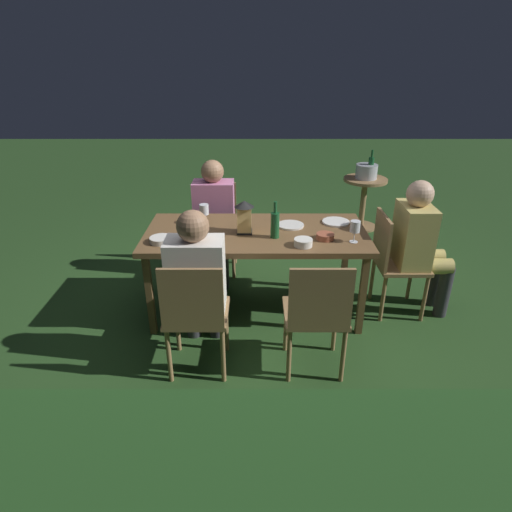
{
  "coord_description": "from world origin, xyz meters",
  "views": [
    {
      "loc": [
        -0.0,
        3.22,
        2.05
      ],
      "look_at": [
        0.0,
        0.0,
        0.51
      ],
      "focal_mm": 30.41,
      "sensor_mm": 36.0,
      "label": 1
    }
  ],
  "objects": [
    {
      "name": "bowl_olives",
      "position": [
        -0.35,
        0.28,
        0.76
      ],
      "size": [
        0.14,
        0.14,
        0.06
      ],
      "color": "silver",
      "rests_on": "dining_table"
    },
    {
      "name": "person_in_pink",
      "position": [
        0.4,
        -0.62,
        0.64
      ],
      "size": [
        0.38,
        0.47,
        1.15
      ],
      "color": "#C675A3",
      "rests_on": "ground"
    },
    {
      "name": "chair_head_near",
      "position": [
        -1.14,
        0.0,
        0.49
      ],
      "size": [
        0.4,
        0.42,
        0.87
      ],
      "color": "#937047",
      "rests_on": "ground"
    },
    {
      "name": "ground_plane",
      "position": [
        0.0,
        0.0,
        0.0
      ],
      "size": [
        16.0,
        16.0,
        0.0
      ],
      "primitive_type": "plane",
      "color": "#26471E"
    },
    {
      "name": "bowl_bread",
      "position": [
        0.72,
        0.22,
        0.75
      ],
      "size": [
        0.17,
        0.17,
        0.04
      ],
      "color": "silver",
      "rests_on": "dining_table"
    },
    {
      "name": "green_bottle_on_table",
      "position": [
        -0.15,
        0.12,
        0.84
      ],
      "size": [
        0.07,
        0.07,
        0.29
      ],
      "color": "#195128",
      "rests_on": "dining_table"
    },
    {
      "name": "wine_glass_c",
      "position": [
        0.41,
        0.32,
        0.85
      ],
      "size": [
        0.08,
        0.08,
        0.17
      ],
      "color": "silver",
      "rests_on": "dining_table"
    },
    {
      "name": "plate_a",
      "position": [
        -0.67,
        -0.19,
        0.74
      ],
      "size": [
        0.23,
        0.23,
        0.01
      ],
      "primitive_type": "cylinder",
      "color": "white",
      "rests_on": "dining_table"
    },
    {
      "name": "bowl_salad",
      "position": [
        -0.53,
        0.16,
        0.76
      ],
      "size": [
        0.14,
        0.14,
        0.05
      ],
      "color": "#9E5138",
      "rests_on": "dining_table"
    },
    {
      "name": "lantern_centerpiece",
      "position": [
        0.09,
        0.02,
        0.88
      ],
      "size": [
        0.15,
        0.15,
        0.27
      ],
      "color": "black",
      "rests_on": "dining_table"
    },
    {
      "name": "chair_side_right_b",
      "position": [
        0.4,
        0.81,
        0.49
      ],
      "size": [
        0.42,
        0.4,
        0.87
      ],
      "color": "#937047",
      "rests_on": "ground"
    },
    {
      "name": "plate_b",
      "position": [
        -0.29,
        -0.12,
        0.74
      ],
      "size": [
        0.22,
        0.22,
        0.01
      ],
      "primitive_type": "cylinder",
      "color": "silver",
      "rests_on": "dining_table"
    },
    {
      "name": "side_table",
      "position": [
        -1.33,
        -1.93,
        0.42
      ],
      "size": [
        0.53,
        0.53,
        0.64
      ],
      "color": "#937047",
      "rests_on": "ground"
    },
    {
      "name": "ice_bucket",
      "position": [
        -1.34,
        -1.93,
        0.73
      ],
      "size": [
        0.26,
        0.26,
        0.34
      ],
      "color": "#B2B7BF",
      "rests_on": "side_table"
    },
    {
      "name": "dining_table",
      "position": [
        0.0,
        0.0,
        0.68
      ],
      "size": [
        1.78,
        0.84,
        0.73
      ],
      "color": "brown",
      "rests_on": "ground"
    },
    {
      "name": "person_in_cream",
      "position": [
        0.4,
        0.62,
        0.64
      ],
      "size": [
        0.38,
        0.47,
        1.15
      ],
      "color": "white",
      "rests_on": "ground"
    },
    {
      "name": "chair_side_left_b",
      "position": [
        0.4,
        -0.81,
        0.49
      ],
      "size": [
        0.42,
        0.4,
        0.87
      ],
      "color": "#937047",
      "rests_on": "ground"
    },
    {
      "name": "wine_glass_b",
      "position": [
        -0.74,
        0.21,
        0.85
      ],
      "size": [
        0.08,
        0.08,
        0.17
      ],
      "color": "silver",
      "rests_on": "dining_table"
    },
    {
      "name": "person_in_mustard",
      "position": [
        -1.33,
        0.0,
        0.64
      ],
      "size": [
        0.48,
        0.38,
        1.15
      ],
      "color": "tan",
      "rests_on": "ground"
    },
    {
      "name": "chair_side_right_a",
      "position": [
        -0.4,
        0.81,
        0.49
      ],
      "size": [
        0.42,
        0.4,
        0.87
      ],
      "color": "#937047",
      "rests_on": "ground"
    },
    {
      "name": "wine_glass_a",
      "position": [
        0.43,
        -0.17,
        0.85
      ],
      "size": [
        0.08,
        0.08,
        0.17
      ],
      "color": "silver",
      "rests_on": "dining_table"
    }
  ]
}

